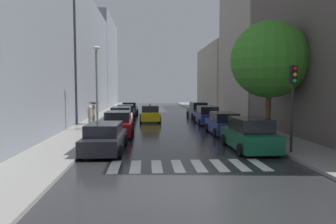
# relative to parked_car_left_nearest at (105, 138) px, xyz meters

# --- Properties ---
(ground_plane) EXTENTS (28.00, 72.00, 0.04)m
(ground_plane) POSITION_rel_parked_car_left_nearest_xyz_m (3.97, 17.73, -0.75)
(ground_plane) COLOR #242427
(sidewalk_left) EXTENTS (3.00, 72.00, 0.15)m
(sidewalk_left) POSITION_rel_parked_car_left_nearest_xyz_m (-2.53, 17.73, -0.65)
(sidewalk_left) COLOR gray
(sidewalk_left) RESTS_ON ground
(sidewalk_right) EXTENTS (3.00, 72.00, 0.15)m
(sidewalk_right) POSITION_rel_parked_car_left_nearest_xyz_m (10.47, 17.73, -0.65)
(sidewalk_right) COLOR gray
(sidewalk_right) RESTS_ON ground
(crosswalk_stripes) EXTENTS (6.75, 2.20, 0.01)m
(crosswalk_stripes) POSITION_rel_parked_car_left_nearest_xyz_m (3.97, -3.24, -0.72)
(crosswalk_stripes) COLOR silver
(crosswalk_stripes) RESTS_ON ground
(building_left_mid) EXTENTS (6.00, 21.98, 13.67)m
(building_left_mid) POSITION_rel_parked_car_left_nearest_xyz_m (-7.03, 23.27, 6.11)
(building_left_mid) COLOR slate
(building_left_mid) RESTS_ON ground
(building_left_far) EXTENTS (6.00, 17.78, 16.08)m
(building_left_far) POSITION_rel_parked_car_left_nearest_xyz_m (-7.03, 43.36, 7.31)
(building_left_far) COLOR slate
(building_left_far) RESTS_ON ground
(building_right_mid) EXTENTS (6.00, 12.48, 21.88)m
(building_right_mid) POSITION_rel_parked_car_left_nearest_xyz_m (14.97, 19.32, 10.21)
(building_right_mid) COLOR #9E9384
(building_right_mid) RESTS_ON ground
(building_right_far) EXTENTS (6.00, 16.98, 10.23)m
(building_right_far) POSITION_rel_parked_car_left_nearest_xyz_m (14.97, 35.17, 4.39)
(building_right_far) COLOR #9E9384
(building_right_far) RESTS_ON ground
(parked_car_left_nearest) EXTENTS (2.18, 4.85, 1.53)m
(parked_car_left_nearest) POSITION_rel_parked_car_left_nearest_xyz_m (0.00, 0.00, 0.00)
(parked_car_left_nearest) COLOR black
(parked_car_left_nearest) RESTS_ON ground
(parked_car_left_second) EXTENTS (2.09, 4.11, 1.75)m
(parked_car_left_second) POSITION_rel_parked_car_left_nearest_xyz_m (0.23, 5.32, 0.09)
(parked_car_left_second) COLOR maroon
(parked_car_left_second) RESTS_ON ground
(parked_car_left_third) EXTENTS (2.08, 4.24, 1.72)m
(parked_car_left_third) POSITION_rel_parked_car_left_nearest_xyz_m (-0.03, 11.01, 0.08)
(parked_car_left_third) COLOR silver
(parked_car_left_third) RESTS_ON ground
(parked_car_left_fourth) EXTENTS (2.15, 4.06, 1.58)m
(parked_car_left_fourth) POSITION_rel_parked_car_left_nearest_xyz_m (-0.03, 16.79, 0.02)
(parked_car_left_fourth) COLOR maroon
(parked_car_left_fourth) RESTS_ON ground
(parked_car_left_fifth) EXTENTS (2.07, 4.37, 1.58)m
(parked_car_left_fifth) POSITION_rel_parked_car_left_nearest_xyz_m (0.08, 22.98, 0.02)
(parked_car_left_fifth) COLOR navy
(parked_car_left_fifth) RESTS_ON ground
(parked_car_right_nearest) EXTENTS (2.21, 4.67, 1.76)m
(parked_car_right_nearest) POSITION_rel_parked_car_left_nearest_xyz_m (7.71, -0.07, 0.09)
(parked_car_right_nearest) COLOR #0C4C2D
(parked_car_right_nearest) RESTS_ON ground
(parked_car_right_second) EXTENTS (2.07, 4.42, 1.61)m
(parked_car_right_second) POSITION_rel_parked_car_left_nearest_xyz_m (7.75, 5.77, 0.03)
(parked_car_right_second) COLOR navy
(parked_car_right_second) RESTS_ON ground
(parked_car_right_third) EXTENTS (2.14, 4.79, 1.68)m
(parked_car_right_third) POSITION_rel_parked_car_left_nearest_xyz_m (7.82, 12.28, 0.06)
(parked_car_right_third) COLOR navy
(parked_car_right_third) RESTS_ON ground
(parked_car_right_fourth) EXTENTS (2.11, 4.74, 1.79)m
(parked_car_right_fourth) POSITION_rel_parked_car_left_nearest_xyz_m (7.95, 18.32, 0.10)
(parked_car_right_fourth) COLOR #474C51
(parked_car_right_fourth) RESTS_ON ground
(taxi_midroad) EXTENTS (2.12, 4.34, 1.81)m
(taxi_midroad) POSITION_rel_parked_car_left_nearest_xyz_m (2.53, 14.99, 0.04)
(taxi_midroad) COLOR yellow
(taxi_midroad) RESTS_ON ground
(pedestrian_foreground) EXTENTS (0.36, 0.36, 1.83)m
(pedestrian_foreground) POSITION_rel_parked_car_left_nearest_xyz_m (-2.23, 8.34, 0.39)
(pedestrian_foreground) COLOR gray
(pedestrian_foreground) RESTS_ON sidewalk_left
(pedestrian_near_tree) EXTENTS (1.08, 1.08, 1.95)m
(pedestrian_near_tree) POSITION_rel_parked_car_left_nearest_xyz_m (-2.49, 11.59, 0.88)
(pedestrian_near_tree) COLOR #38513D
(pedestrian_near_tree) RESTS_ON sidewalk_left
(street_tree_right) EXTENTS (5.02, 5.02, 7.57)m
(street_tree_right) POSITION_rel_parked_car_left_nearest_xyz_m (10.21, 3.70, 4.48)
(street_tree_right) COLOR #513823
(street_tree_right) RESTS_ON sidewalk_right
(traffic_light_right_corner) EXTENTS (0.30, 0.42, 4.30)m
(traffic_light_right_corner) POSITION_rel_parked_car_left_nearest_xyz_m (9.42, -1.40, 2.56)
(traffic_light_right_corner) COLOR black
(traffic_light_right_corner) RESTS_ON sidewalk_right
(lamp_post_left) EXTENTS (0.60, 0.28, 6.37)m
(lamp_post_left) POSITION_rel_parked_car_left_nearest_xyz_m (-1.58, 7.80, 3.13)
(lamp_post_left) COLOR #595B60
(lamp_post_left) RESTS_ON sidewalk_left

